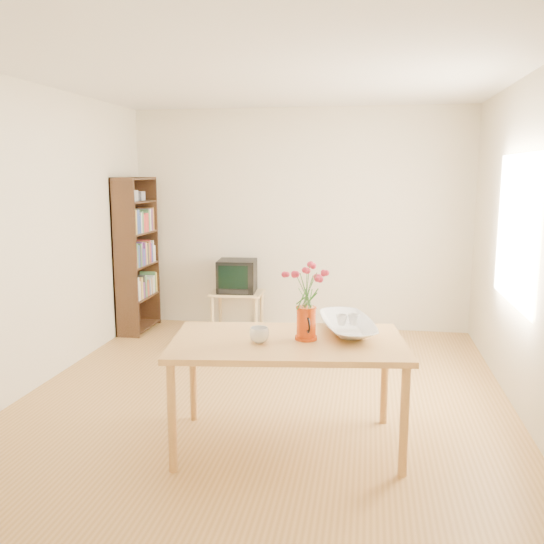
% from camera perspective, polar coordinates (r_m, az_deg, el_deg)
% --- Properties ---
extents(room, '(4.50, 4.50, 4.50)m').
position_cam_1_polar(room, '(4.65, -0.25, 3.04)').
color(room, '#A27339').
rests_on(room, ground).
extents(table, '(1.65, 1.08, 0.75)m').
position_cam_1_polar(table, '(3.89, 1.61, -7.75)').
color(table, '#B77F3E').
rests_on(table, ground).
extents(tv_stand, '(0.60, 0.45, 0.46)m').
position_cam_1_polar(tv_stand, '(6.85, -3.46, -2.55)').
color(tv_stand, tan).
rests_on(tv_stand, ground).
extents(bookshelf, '(0.28, 0.70, 1.80)m').
position_cam_1_polar(bookshelf, '(6.91, -13.22, 1.14)').
color(bookshelf, black).
rests_on(bookshelf, ground).
extents(pitcher, '(0.15, 0.22, 0.23)m').
position_cam_1_polar(pitcher, '(3.85, 3.41, -5.21)').
color(pitcher, '#BF3A0B').
rests_on(pitcher, table).
extents(flowers, '(0.26, 0.26, 0.36)m').
position_cam_1_polar(flowers, '(3.78, 3.45, -0.92)').
color(flowers, '#E13452').
rests_on(flowers, pitcher).
extents(mug, '(0.17, 0.17, 0.10)m').
position_cam_1_polar(mug, '(3.79, -1.28, -6.25)').
color(mug, white).
rests_on(mug, table).
extents(bowl, '(0.62, 0.62, 0.48)m').
position_cam_1_polar(bowl, '(4.04, 7.51, -2.53)').
color(bowl, white).
rests_on(bowl, table).
extents(teacup_a, '(0.10, 0.10, 0.06)m').
position_cam_1_polar(teacup_a, '(4.05, 6.93, -3.19)').
color(teacup_a, white).
rests_on(teacup_a, bowl).
extents(teacup_b, '(0.08, 0.08, 0.07)m').
position_cam_1_polar(teacup_b, '(4.07, 8.14, -3.14)').
color(teacup_b, white).
rests_on(teacup_b, bowl).
extents(television, '(0.47, 0.44, 0.38)m').
position_cam_1_polar(television, '(6.81, -3.46, -0.33)').
color(television, black).
rests_on(television, tv_stand).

